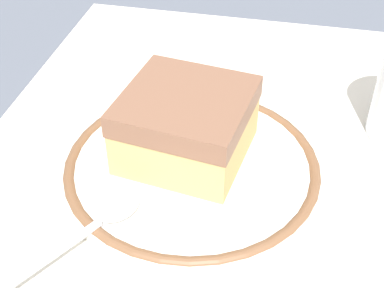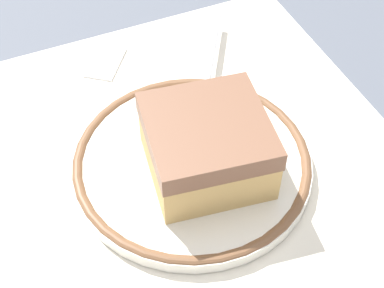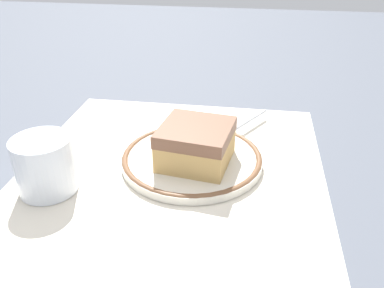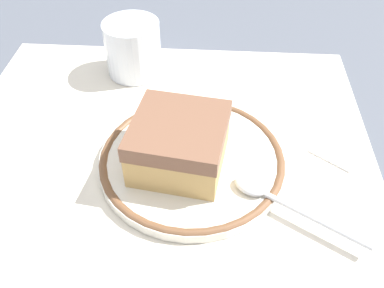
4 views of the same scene
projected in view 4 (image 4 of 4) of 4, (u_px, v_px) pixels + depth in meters
name	position (u px, v px, depth m)	size (l,w,h in m)	color
ground_plane	(161.00, 147.00, 0.48)	(2.40, 2.40, 0.00)	#4C515B
placemat	(161.00, 147.00, 0.48)	(0.49, 0.42, 0.00)	beige
plate	(192.00, 160.00, 0.45)	(0.20, 0.20, 0.01)	silver
cake_slice	(179.00, 143.00, 0.42)	(0.11, 0.11, 0.06)	tan
spoon	(269.00, 194.00, 0.40)	(0.13, 0.09, 0.01)	silver
cup	(133.00, 51.00, 0.56)	(0.08, 0.08, 0.07)	silver
sugar_packet	(336.00, 153.00, 0.46)	(0.05, 0.03, 0.01)	white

